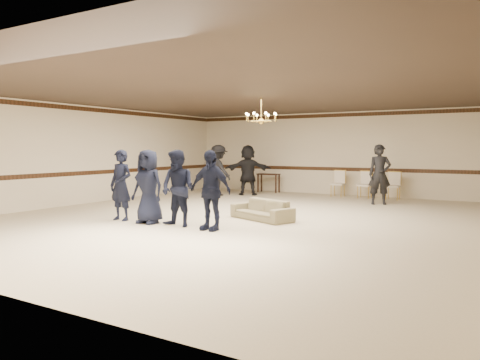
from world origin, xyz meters
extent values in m
cube|color=#C4B697|center=(0.00, 0.00, 0.00)|extent=(12.00, 14.00, 0.01)
cube|color=#2D2119|center=(0.00, 0.00, 3.20)|extent=(12.00, 14.00, 0.01)
cube|color=beige|center=(0.00, 7.00, 1.60)|extent=(12.00, 0.01, 3.20)
cube|color=beige|center=(-6.00, 0.00, 1.60)|extent=(0.01, 14.00, 3.20)
cube|color=#361D10|center=(0.00, 6.99, 1.00)|extent=(12.00, 0.02, 0.14)
cube|color=#361D10|center=(0.00, 6.99, 3.08)|extent=(12.00, 0.02, 0.14)
imported|color=black|center=(-2.40, -1.95, 0.89)|extent=(0.66, 0.44, 1.78)
imported|color=black|center=(-1.50, -1.95, 0.89)|extent=(0.87, 0.57, 1.78)
imported|color=black|center=(-0.60, -1.95, 0.89)|extent=(0.90, 0.72, 1.78)
imported|color=black|center=(0.30, -1.95, 0.89)|extent=(1.05, 0.45, 1.78)
imported|color=#746B4D|center=(0.60, -0.08, 0.26)|extent=(1.88, 1.27, 0.51)
imported|color=black|center=(-3.63, 4.36, 0.97)|extent=(1.41, 1.06, 1.93)
imported|color=black|center=(-2.73, 5.06, 0.97)|extent=(1.85, 1.37, 1.93)
imported|color=black|center=(2.37, 4.66, 0.97)|extent=(0.83, 0.70, 1.93)
cube|color=black|center=(-2.55, 6.47, 0.38)|extent=(0.94, 0.45, 0.77)
camera|label=1|loc=(6.01, -10.30, 1.82)|focal=34.44mm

